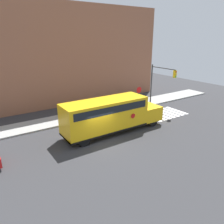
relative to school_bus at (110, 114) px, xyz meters
The scene contains 7 objects.
ground_plane 2.73m from the school_bus, 147.19° to the right, with size 60.00×60.00×0.00m, color #333335.
sidewalk_strip 5.91m from the school_bus, 107.79° to the left, with size 44.00×3.00×0.15m.
building_backdrop 12.78m from the school_bus, 98.27° to the left, with size 32.00×4.00×12.33m.
crosswalk_stripes 8.34m from the school_bus, ahead, with size 4.70×3.20×0.01m.
school_bus is the anchor object (origin of this frame).
stop_sign 8.57m from the school_bus, 31.98° to the left, with size 0.74×0.10×2.58m.
traffic_light 9.57m from the school_bus, 17.97° to the left, with size 0.28×3.81×5.23m.
Camera 1 is at (-8.42, -14.43, 8.41)m, focal length 35.00 mm.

